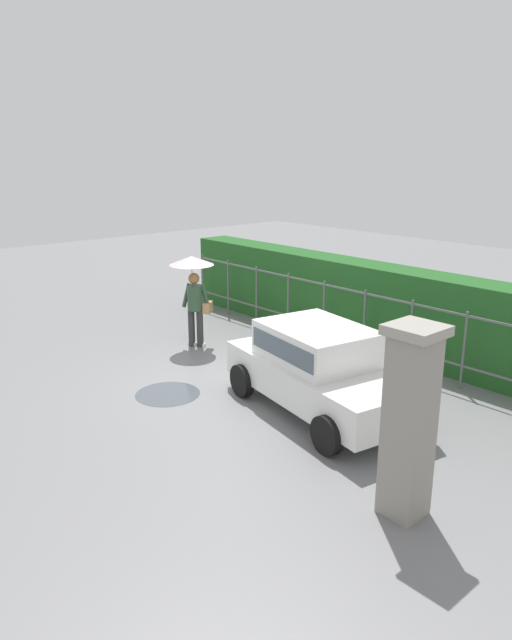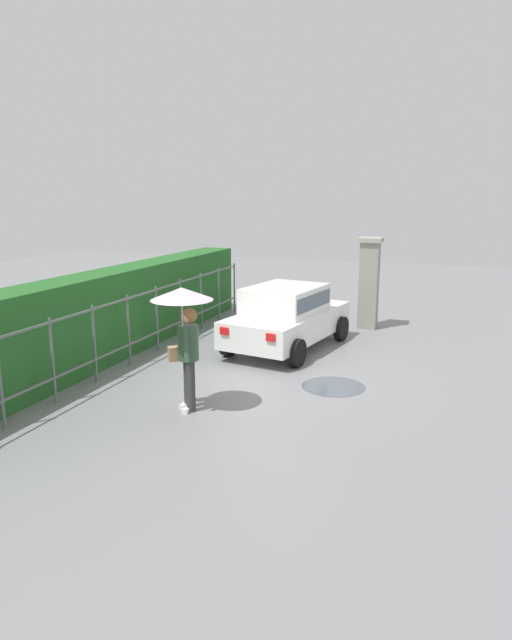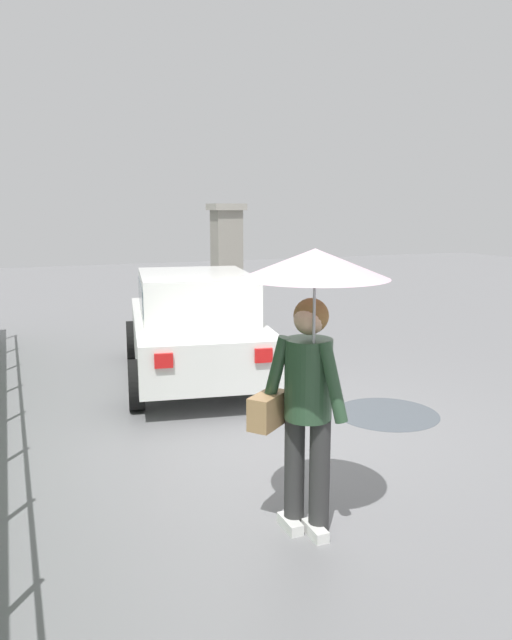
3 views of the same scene
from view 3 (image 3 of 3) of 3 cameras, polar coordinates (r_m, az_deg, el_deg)
ground_plane at (r=6.90m, az=1.71°, el=-9.36°), size 40.00×40.00×0.00m
car at (r=8.38m, az=-5.76°, el=-0.14°), size 3.94×2.36×1.48m
pedestrian at (r=4.16m, az=5.11°, el=-0.57°), size 1.00×1.00×2.08m
gate_pillar at (r=11.36m, az=-2.77°, el=4.92°), size 0.60×0.60×2.42m
puddle_near at (r=7.24m, az=12.19°, el=-8.59°), size 1.19×1.19×0.00m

